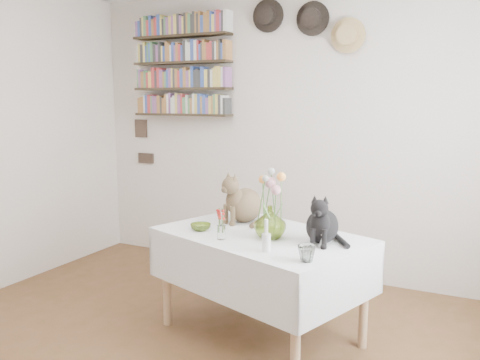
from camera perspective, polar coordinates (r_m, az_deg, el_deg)
The scene contains 14 objects.
room at distance 2.50m, azimuth -12.08°, elevation 2.01°, with size 4.08×4.58×2.58m.
dining_table at distance 3.32m, azimuth 2.34°, elevation -8.90°, with size 1.49×1.20×0.69m.
tabby_cat at distance 3.56m, azimuth 0.60°, elevation -1.80°, with size 0.24×0.31×0.36m, color brown, non-canonical shape.
black_cat at distance 3.08m, azimuth 9.25°, elevation -4.13°, with size 0.21×0.27×0.31m, color black, non-canonical shape.
flower_vase at distance 3.15m, azimuth 3.39°, elevation -4.76°, with size 0.20×0.20×0.21m, color #A6C248.
green_bowl at distance 3.37m, azimuth -4.44°, elevation -5.28°, with size 0.14×0.14×0.04m, color #A6C248.
drinking_glass at distance 2.75m, azimuth 7.49°, elevation -8.15°, with size 0.10×0.10×0.09m, color white.
candlestick at distance 2.89m, azimuth 2.96°, elevation -6.83°, with size 0.05×0.05×0.19m.
berry_jar at distance 3.13m, azimuth -2.12°, elevation -4.94°, with size 0.05×0.05×0.22m.
porcelain_figurine at distance 3.01m, azimuth 9.25°, elevation -6.71°, with size 0.05×0.05×0.10m.
flower_bouquet at distance 3.11m, azimuth 3.47°, elevation -0.44°, with size 0.17×0.12×0.39m.
bookshelf_unit at distance 4.89m, azimuth -6.53°, elevation 12.51°, with size 1.00×0.16×0.91m.
wall_hats at distance 4.41m, azimuth 7.62°, elevation 17.10°, with size 0.98×0.09×0.48m.
wall_art_plaques at distance 5.26m, azimuth -10.83°, elevation 4.34°, with size 0.21×0.02×0.44m.
Camera 1 is at (1.55, -1.93, 1.55)m, focal length 38.00 mm.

